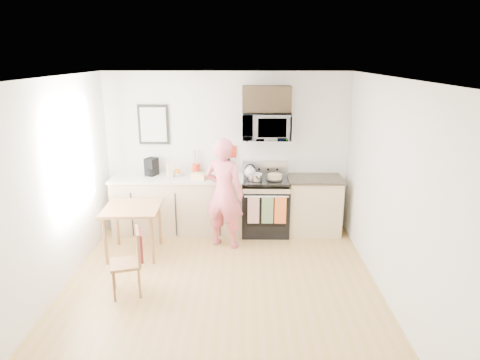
{
  "coord_description": "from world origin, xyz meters",
  "views": [
    {
      "loc": [
        0.3,
        -4.64,
        2.84
      ],
      "look_at": [
        0.23,
        1.0,
        1.19
      ],
      "focal_mm": 32.0,
      "sensor_mm": 36.0,
      "label": 1
    }
  ],
  "objects_px": {
    "dining_table": "(132,212)",
    "range": "(265,207)",
    "chair": "(135,253)",
    "person": "(224,193)",
    "microwave": "(266,126)",
    "cake": "(275,177)"
  },
  "relations": [
    {
      "from": "range",
      "to": "dining_table",
      "type": "relative_size",
      "value": 1.47
    },
    {
      "from": "microwave",
      "to": "chair",
      "type": "relative_size",
      "value": 0.91
    },
    {
      "from": "dining_table",
      "to": "range",
      "type": "bearing_deg",
      "value": 23.32
    },
    {
      "from": "range",
      "to": "cake",
      "type": "bearing_deg",
      "value": -18.89
    },
    {
      "from": "microwave",
      "to": "cake",
      "type": "distance_m",
      "value": 0.82
    },
    {
      "from": "microwave",
      "to": "cake",
      "type": "xyz_separation_m",
      "value": [
        0.14,
        -0.15,
        -0.79
      ]
    },
    {
      "from": "chair",
      "to": "cake",
      "type": "xyz_separation_m",
      "value": [
        1.81,
        1.87,
        0.43
      ]
    },
    {
      "from": "dining_table",
      "to": "chair",
      "type": "distance_m",
      "value": 1.11
    },
    {
      "from": "dining_table",
      "to": "chair",
      "type": "height_order",
      "value": "chair"
    },
    {
      "from": "person",
      "to": "dining_table",
      "type": "distance_m",
      "value": 1.37
    },
    {
      "from": "range",
      "to": "chair",
      "type": "xyz_separation_m",
      "value": [
        -1.67,
        -1.91,
        0.1
      ]
    },
    {
      "from": "person",
      "to": "dining_table",
      "type": "height_order",
      "value": "person"
    },
    {
      "from": "range",
      "to": "cake",
      "type": "xyz_separation_m",
      "value": [
        0.14,
        -0.05,
        0.53
      ]
    },
    {
      "from": "range",
      "to": "cake",
      "type": "height_order",
      "value": "range"
    },
    {
      "from": "range",
      "to": "microwave",
      "type": "distance_m",
      "value": 1.33
    },
    {
      "from": "person",
      "to": "chair",
      "type": "relative_size",
      "value": 2.03
    },
    {
      "from": "dining_table",
      "to": "chair",
      "type": "xyz_separation_m",
      "value": [
        0.29,
        -1.07,
        -0.12
      ]
    },
    {
      "from": "microwave",
      "to": "person",
      "type": "distance_m",
      "value": 1.28
    },
    {
      "from": "range",
      "to": "chair",
      "type": "distance_m",
      "value": 2.54
    },
    {
      "from": "cake",
      "to": "person",
      "type": "bearing_deg",
      "value": -148.76
    },
    {
      "from": "person",
      "to": "cake",
      "type": "relative_size",
      "value": 6.2
    },
    {
      "from": "person",
      "to": "chair",
      "type": "xyz_separation_m",
      "value": [
        -1.03,
        -1.39,
        -0.31
      ]
    }
  ]
}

